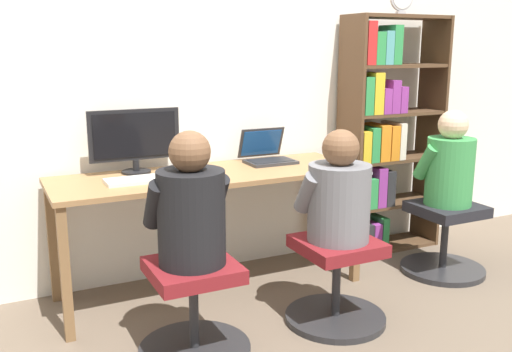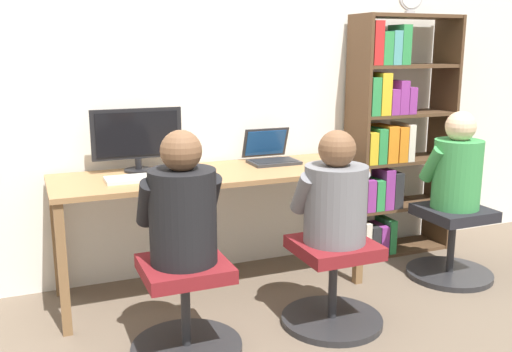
{
  "view_description": "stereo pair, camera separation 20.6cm",
  "coord_description": "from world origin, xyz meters",
  "px_view_note": "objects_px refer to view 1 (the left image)",
  "views": [
    {
      "loc": [
        -1.22,
        -2.85,
        1.51
      ],
      "look_at": [
        0.23,
        0.13,
        0.76
      ],
      "focal_mm": 40.0,
      "sensor_mm": 36.0,
      "label": 1
    },
    {
      "loc": [
        -1.03,
        -2.93,
        1.51
      ],
      "look_at": [
        0.23,
        0.13,
        0.76
      ],
      "focal_mm": 40.0,
      "sensor_mm": 36.0,
      "label": 2
    }
  ],
  "objects_px": {
    "office_chair_side": "(444,239)",
    "desktop_monitor": "(135,139)",
    "person_at_monitor": "(191,208)",
    "person_near_shelf": "(450,164)",
    "keyboard": "(141,179)",
    "laptop": "(267,155)",
    "person_at_laptop": "(339,195)",
    "bookshelf": "(381,137)",
    "office_chair_right": "(336,281)",
    "office_chair_left": "(194,309)"
  },
  "relations": [
    {
      "from": "person_at_laptop",
      "to": "desktop_monitor",
      "type": "bearing_deg",
      "value": 134.78
    },
    {
      "from": "desktop_monitor",
      "to": "office_chair_right",
      "type": "xyz_separation_m",
      "value": [
        0.87,
        -0.88,
        -0.73
      ]
    },
    {
      "from": "person_at_monitor",
      "to": "person_at_laptop",
      "type": "xyz_separation_m",
      "value": [
        0.83,
        -0.02,
        -0.02
      ]
    },
    {
      "from": "desktop_monitor",
      "to": "person_near_shelf",
      "type": "bearing_deg",
      "value": -17.07
    },
    {
      "from": "keyboard",
      "to": "person_at_monitor",
      "type": "height_order",
      "value": "person_at_monitor"
    },
    {
      "from": "person_near_shelf",
      "to": "office_chair_side",
      "type": "bearing_deg",
      "value": -90.0
    },
    {
      "from": "laptop",
      "to": "person_at_monitor",
      "type": "relative_size",
      "value": 0.48
    },
    {
      "from": "person_at_laptop",
      "to": "office_chair_side",
      "type": "bearing_deg",
      "value": 14.74
    },
    {
      "from": "keyboard",
      "to": "office_chair_right",
      "type": "relative_size",
      "value": 0.71
    },
    {
      "from": "bookshelf",
      "to": "office_chair_side",
      "type": "distance_m",
      "value": 0.85
    },
    {
      "from": "desktop_monitor",
      "to": "keyboard",
      "type": "distance_m",
      "value": 0.31
    },
    {
      "from": "keyboard",
      "to": "person_near_shelf",
      "type": "xyz_separation_m",
      "value": [
        1.97,
        -0.35,
        -0.02
      ]
    },
    {
      "from": "desktop_monitor",
      "to": "person_at_laptop",
      "type": "height_order",
      "value": "desktop_monitor"
    },
    {
      "from": "desktop_monitor",
      "to": "laptop",
      "type": "distance_m",
      "value": 0.88
    },
    {
      "from": "laptop",
      "to": "bookshelf",
      "type": "distance_m",
      "value": 0.94
    },
    {
      "from": "bookshelf",
      "to": "office_chair_left",
      "type": "bearing_deg",
      "value": -154.97
    },
    {
      "from": "keyboard",
      "to": "person_at_laptop",
      "type": "height_order",
      "value": "person_at_laptop"
    },
    {
      "from": "person_at_laptop",
      "to": "keyboard",
      "type": "bearing_deg",
      "value": 144.8
    },
    {
      "from": "office_chair_right",
      "to": "desktop_monitor",
      "type": "bearing_deg",
      "value": 134.64
    },
    {
      "from": "laptop",
      "to": "keyboard",
      "type": "relative_size",
      "value": 0.79
    },
    {
      "from": "desktop_monitor",
      "to": "office_chair_left",
      "type": "height_order",
      "value": "desktop_monitor"
    },
    {
      "from": "person_at_laptop",
      "to": "office_chair_side",
      "type": "xyz_separation_m",
      "value": [
        1.07,
        0.28,
        -0.5
      ]
    },
    {
      "from": "person_at_monitor",
      "to": "person_at_laptop",
      "type": "height_order",
      "value": "person_at_monitor"
    },
    {
      "from": "laptop",
      "to": "office_chair_side",
      "type": "xyz_separation_m",
      "value": [
        1.07,
        -0.55,
        -0.57
      ]
    },
    {
      "from": "person_at_laptop",
      "to": "bookshelf",
      "type": "distance_m",
      "value": 1.26
    },
    {
      "from": "office_chair_left",
      "to": "person_at_laptop",
      "type": "xyz_separation_m",
      "value": [
        0.83,
        -0.01,
        0.5
      ]
    },
    {
      "from": "desktop_monitor",
      "to": "bookshelf",
      "type": "height_order",
      "value": "bookshelf"
    },
    {
      "from": "office_chair_side",
      "to": "person_at_monitor",
      "type": "bearing_deg",
      "value": -172.09
    },
    {
      "from": "keyboard",
      "to": "person_near_shelf",
      "type": "height_order",
      "value": "person_near_shelf"
    },
    {
      "from": "office_chair_right",
      "to": "office_chair_side",
      "type": "distance_m",
      "value": 1.1
    },
    {
      "from": "bookshelf",
      "to": "person_at_laptop",
      "type": "bearing_deg",
      "value": -138.06
    },
    {
      "from": "keyboard",
      "to": "office_chair_right",
      "type": "bearing_deg",
      "value": -35.38
    },
    {
      "from": "person_at_monitor",
      "to": "person_near_shelf",
      "type": "distance_m",
      "value": 1.92
    },
    {
      "from": "laptop",
      "to": "office_chair_side",
      "type": "height_order",
      "value": "laptop"
    },
    {
      "from": "keyboard",
      "to": "office_chair_left",
      "type": "xyz_separation_m",
      "value": [
        0.08,
        -0.63,
        -0.54
      ]
    },
    {
      "from": "laptop",
      "to": "keyboard",
      "type": "height_order",
      "value": "laptop"
    },
    {
      "from": "office_chair_side",
      "to": "desktop_monitor",
      "type": "bearing_deg",
      "value": 162.81
    },
    {
      "from": "bookshelf",
      "to": "office_chair_side",
      "type": "xyz_separation_m",
      "value": [
        0.14,
        -0.55,
        -0.63
      ]
    },
    {
      "from": "laptop",
      "to": "person_near_shelf",
      "type": "xyz_separation_m",
      "value": [
        1.07,
        -0.54,
        -0.06
      ]
    },
    {
      "from": "office_chair_left",
      "to": "person_near_shelf",
      "type": "distance_m",
      "value": 1.98
    },
    {
      "from": "person_at_laptop",
      "to": "bookshelf",
      "type": "relative_size",
      "value": 0.35
    },
    {
      "from": "person_at_monitor",
      "to": "office_chair_left",
      "type": "bearing_deg",
      "value": -90.0
    },
    {
      "from": "person_at_laptop",
      "to": "office_chair_side",
      "type": "relative_size",
      "value": 1.08
    },
    {
      "from": "laptop",
      "to": "person_at_laptop",
      "type": "xyz_separation_m",
      "value": [
        0.01,
        -0.83,
        -0.08
      ]
    },
    {
      "from": "person_at_laptop",
      "to": "laptop",
      "type": "bearing_deg",
      "value": 90.62
    },
    {
      "from": "desktop_monitor",
      "to": "keyboard",
      "type": "height_order",
      "value": "desktop_monitor"
    },
    {
      "from": "laptop",
      "to": "office_chair_right",
      "type": "height_order",
      "value": "laptop"
    },
    {
      "from": "laptop",
      "to": "person_at_monitor",
      "type": "distance_m",
      "value": 1.16
    },
    {
      "from": "keyboard",
      "to": "office_chair_side",
      "type": "distance_m",
      "value": 2.08
    },
    {
      "from": "bookshelf",
      "to": "office_chair_side",
      "type": "relative_size",
      "value": 3.06
    }
  ]
}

